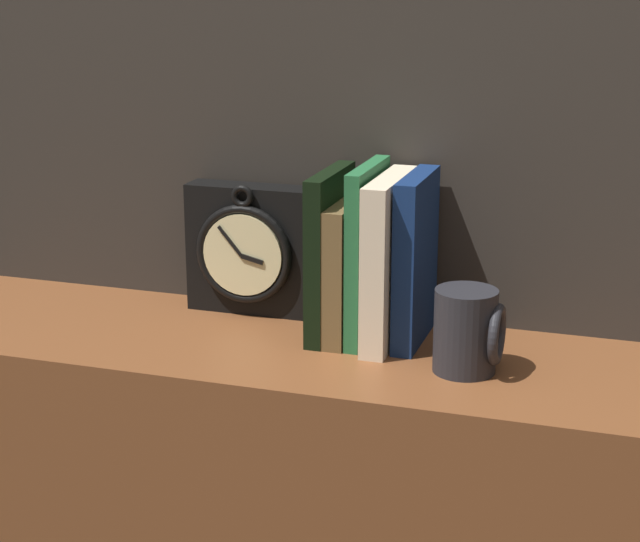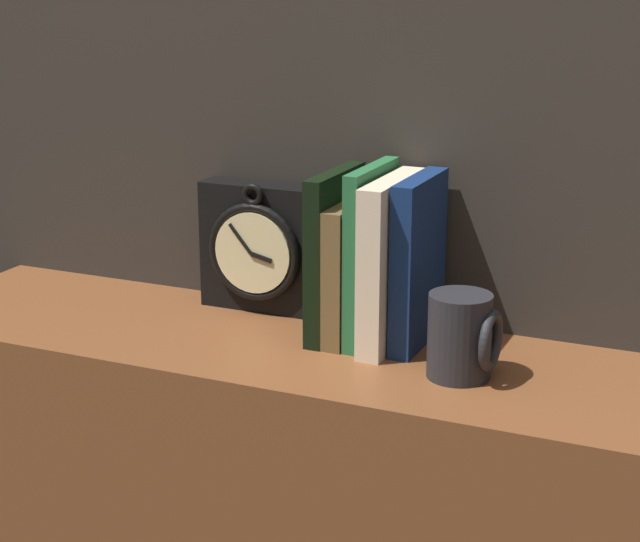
{
  "view_description": "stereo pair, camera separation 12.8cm",
  "coord_description": "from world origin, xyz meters",
  "px_view_note": "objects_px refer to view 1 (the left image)",
  "views": [
    {
      "loc": [
        0.38,
        -1.17,
        1.29
      ],
      "look_at": [
        0.0,
        0.0,
        0.92
      ],
      "focal_mm": 60.0,
      "sensor_mm": 36.0,
      "label": 1
    },
    {
      "loc": [
        0.5,
        -1.12,
        1.29
      ],
      "look_at": [
        0.0,
        0.0,
        0.92
      ],
      "focal_mm": 60.0,
      "sensor_mm": 36.0,
      "label": 2
    }
  ],
  "objects_px": {
    "book_slot1_brown": "(348,269)",
    "book_slot2_green": "(367,252)",
    "mug": "(468,331)",
    "book_slot3_cream": "(388,260)",
    "book_slot4_navy": "(416,259)",
    "book_slot0_black": "(330,253)",
    "clock": "(250,250)"
  },
  "relations": [
    {
      "from": "clock",
      "to": "book_slot0_black",
      "type": "xyz_separation_m",
      "value": [
        0.13,
        -0.04,
        0.02
      ]
    },
    {
      "from": "mug",
      "to": "book_slot0_black",
      "type": "bearing_deg",
      "value": 157.35
    },
    {
      "from": "clock",
      "to": "mug",
      "type": "distance_m",
      "value": 0.34
    },
    {
      "from": "book_slot2_green",
      "to": "mug",
      "type": "relative_size",
      "value": 2.22
    },
    {
      "from": "book_slot0_black",
      "to": "book_slot1_brown",
      "type": "height_order",
      "value": "book_slot0_black"
    },
    {
      "from": "mug",
      "to": "book_slot3_cream",
      "type": "bearing_deg",
      "value": 147.23
    },
    {
      "from": "book_slot0_black",
      "to": "book_slot2_green",
      "type": "height_order",
      "value": "book_slot2_green"
    },
    {
      "from": "mug",
      "to": "book_slot1_brown",
      "type": "bearing_deg",
      "value": 154.37
    },
    {
      "from": "book_slot0_black",
      "to": "book_slot4_navy",
      "type": "xyz_separation_m",
      "value": [
        0.11,
        0.0,
        0.0
      ]
    },
    {
      "from": "book_slot3_cream",
      "to": "book_slot2_green",
      "type": "bearing_deg",
      "value": 165.32
    },
    {
      "from": "clock",
      "to": "book_slot1_brown",
      "type": "bearing_deg",
      "value": -16.48
    },
    {
      "from": "clock",
      "to": "book_slot2_green",
      "type": "height_order",
      "value": "book_slot2_green"
    },
    {
      "from": "book_slot2_green",
      "to": "mug",
      "type": "bearing_deg",
      "value": -29.5
    },
    {
      "from": "book_slot1_brown",
      "to": "book_slot2_green",
      "type": "height_order",
      "value": "book_slot2_green"
    },
    {
      "from": "clock",
      "to": "book_slot4_navy",
      "type": "distance_m",
      "value": 0.24
    },
    {
      "from": "clock",
      "to": "mug",
      "type": "bearing_deg",
      "value": -21.46
    },
    {
      "from": "book_slot1_brown",
      "to": "book_slot4_navy",
      "type": "height_order",
      "value": "book_slot4_navy"
    },
    {
      "from": "book_slot2_green",
      "to": "book_slot3_cream",
      "type": "height_order",
      "value": "book_slot2_green"
    },
    {
      "from": "book_slot4_navy",
      "to": "mug",
      "type": "xyz_separation_m",
      "value": [
        0.08,
        -0.08,
        -0.06
      ]
    },
    {
      "from": "book_slot1_brown",
      "to": "book_slot4_navy",
      "type": "bearing_deg",
      "value": 2.68
    },
    {
      "from": "book_slot4_navy",
      "to": "mug",
      "type": "bearing_deg",
      "value": -45.46
    },
    {
      "from": "clock",
      "to": "book_slot3_cream",
      "type": "xyz_separation_m",
      "value": [
        0.2,
        -0.05,
        0.02
      ]
    },
    {
      "from": "book_slot3_cream",
      "to": "book_slot4_navy",
      "type": "bearing_deg",
      "value": 18.8
    },
    {
      "from": "book_slot1_brown",
      "to": "book_slot2_green",
      "type": "xyz_separation_m",
      "value": [
        0.02,
        0.0,
        0.02
      ]
    },
    {
      "from": "mug",
      "to": "book_slot2_green",
      "type": "bearing_deg",
      "value": 150.5
    },
    {
      "from": "book_slot0_black",
      "to": "mug",
      "type": "xyz_separation_m",
      "value": [
        0.19,
        -0.08,
        -0.06
      ]
    },
    {
      "from": "book_slot0_black",
      "to": "clock",
      "type": "bearing_deg",
      "value": 160.39
    },
    {
      "from": "book_slot2_green",
      "to": "book_slot3_cream",
      "type": "xyz_separation_m",
      "value": [
        0.03,
        -0.01,
        -0.01
      ]
    },
    {
      "from": "book_slot0_black",
      "to": "book_slot3_cream",
      "type": "height_order",
      "value": "book_slot0_black"
    },
    {
      "from": "book_slot4_navy",
      "to": "book_slot1_brown",
      "type": "bearing_deg",
      "value": -177.32
    },
    {
      "from": "book_slot1_brown",
      "to": "mug",
      "type": "relative_size",
      "value": 1.75
    },
    {
      "from": "clock",
      "to": "book_slot0_black",
      "type": "distance_m",
      "value": 0.13
    }
  ]
}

